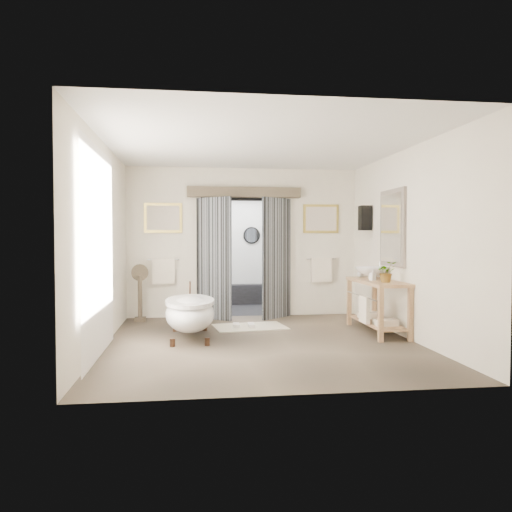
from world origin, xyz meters
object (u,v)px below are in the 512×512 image
at_px(clawfoot_tub, 190,312).
at_px(rug, 250,327).
at_px(vanity, 376,302).
at_px(basin, 372,273).

height_order(clawfoot_tub, rug, clawfoot_tub).
height_order(vanity, basin, basin).
relative_size(vanity, basin, 2.83).
bearing_deg(rug, clawfoot_tub, -141.43).
bearing_deg(rug, basin, -11.03).
distance_m(clawfoot_tub, rug, 1.36).
relative_size(vanity, rug, 1.33).
xyz_separation_m(clawfoot_tub, basin, (3.05, 0.42, 0.55)).
relative_size(clawfoot_tub, rug, 1.38).
relative_size(clawfoot_tub, basin, 2.93).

